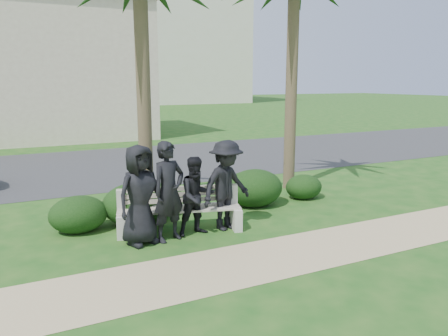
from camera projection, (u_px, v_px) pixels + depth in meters
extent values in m
plane|color=#174B15|center=(233.00, 226.00, 9.21)|extent=(160.00, 160.00, 0.00)
cube|color=tan|center=(281.00, 256.00, 7.63)|extent=(30.00, 1.60, 0.01)
cube|color=#2D2D30|center=(134.00, 163.00, 16.25)|extent=(160.00, 8.00, 0.01)
cube|color=beige|center=(66.00, 72.00, 23.92)|extent=(8.00, 8.00, 7.00)
cube|color=brown|center=(61.00, 2.00, 23.21)|extent=(8.40, 8.40, 0.30)
cube|color=beige|center=(142.00, 31.00, 61.70)|extent=(26.00, 18.00, 20.00)
cube|color=#AEA092|center=(180.00, 210.00, 8.76)|extent=(2.53, 1.19, 0.04)
cube|color=#AEA092|center=(175.00, 195.00, 8.92)|extent=(2.40, 0.68, 0.29)
cube|color=beige|center=(123.00, 230.00, 8.30)|extent=(0.31, 0.59, 0.45)
cube|color=beige|center=(231.00, 214.00, 9.30)|extent=(0.31, 0.59, 0.45)
imported|color=black|center=(140.00, 195.00, 8.04)|extent=(1.06, 0.85, 1.88)
imported|color=black|center=(169.00, 192.00, 8.21)|extent=(0.81, 0.66, 1.92)
imported|color=black|center=(197.00, 196.00, 8.56)|extent=(0.80, 0.65, 1.57)
imported|color=black|center=(226.00, 185.00, 8.85)|extent=(1.34, 1.00, 1.85)
ellipsoid|color=black|center=(78.00, 213.00, 8.82)|extent=(1.16, 0.96, 0.76)
ellipsoid|color=black|center=(135.00, 202.00, 9.33)|extent=(1.39, 1.15, 0.91)
ellipsoid|color=black|center=(160.00, 198.00, 9.99)|extent=(1.11, 0.92, 0.72)
ellipsoid|color=black|center=(250.00, 187.00, 10.78)|extent=(1.33, 1.10, 0.87)
ellipsoid|color=black|center=(255.00, 187.00, 10.66)|extent=(1.42, 1.17, 0.93)
ellipsoid|color=black|center=(304.00, 186.00, 11.34)|extent=(0.98, 0.81, 0.64)
cylinder|color=brown|center=(144.00, 94.00, 9.83)|extent=(0.32, 0.32, 5.43)
cylinder|color=brown|center=(291.00, 84.00, 11.98)|extent=(0.32, 0.32, 5.84)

